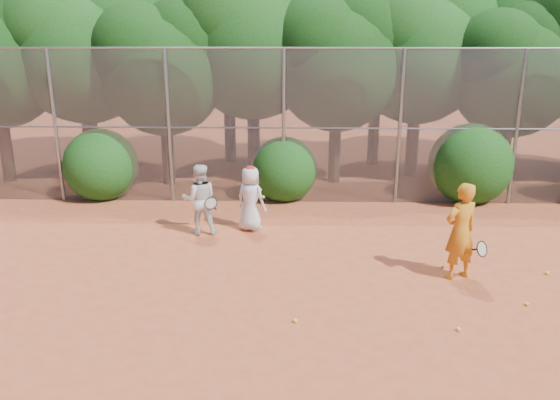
{
  "coord_description": "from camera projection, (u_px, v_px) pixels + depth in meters",
  "views": [
    {
      "loc": [
        -0.71,
        -8.09,
        4.31
      ],
      "look_at": [
        -1.0,
        2.5,
        1.1
      ],
      "focal_mm": 35.0,
      "sensor_mm": 36.0,
      "label": 1
    }
  ],
  "objects": [
    {
      "name": "ground",
      "position": [
        337.0,
        308.0,
        8.97
      ],
      "size": [
        80.0,
        80.0,
        0.0
      ],
      "primitive_type": "plane",
      "color": "#A94726",
      "rests_on": "ground"
    },
    {
      "name": "fence_back",
      "position": [
        318.0,
        126.0,
        14.12
      ],
      "size": [
        20.05,
        0.09,
        4.03
      ],
      "color": "gray",
      "rests_on": "ground"
    },
    {
      "name": "tree_1",
      "position": [
        85.0,
        40.0,
        16.12
      ],
      "size": [
        4.64,
        4.03,
        6.35
      ],
      "color": "black",
      "rests_on": "ground"
    },
    {
      "name": "tree_2",
      "position": [
        164.0,
        62.0,
        15.54
      ],
      "size": [
        3.99,
        3.47,
        5.47
      ],
      "color": "black",
      "rests_on": "ground"
    },
    {
      "name": "tree_3",
      "position": [
        254.0,
        32.0,
        16.21
      ],
      "size": [
        4.89,
        4.26,
        6.7
      ],
      "color": "black",
      "rests_on": "ground"
    },
    {
      "name": "tree_4",
      "position": [
        339.0,
        55.0,
        15.75
      ],
      "size": [
        4.19,
        3.64,
        5.73
      ],
      "color": "black",
      "rests_on": "ground"
    },
    {
      "name": "tree_5",
      "position": [
        421.0,
        44.0,
        16.36
      ],
      "size": [
        4.51,
        3.92,
        6.17
      ],
      "color": "black",
      "rests_on": "ground"
    },
    {
      "name": "tree_6",
      "position": [
        515.0,
        66.0,
        15.51
      ],
      "size": [
        3.86,
        3.36,
        5.29
      ],
      "color": "black",
      "rests_on": "ground"
    },
    {
      "name": "tree_9",
      "position": [
        80.0,
        34.0,
        18.29
      ],
      "size": [
        4.83,
        4.2,
        6.62
      ],
      "color": "black",
      "rests_on": "ground"
    },
    {
      "name": "tree_10",
      "position": [
        229.0,
        25.0,
        18.27
      ],
      "size": [
        5.15,
        4.48,
        7.06
      ],
      "color": "black",
      "rests_on": "ground"
    },
    {
      "name": "tree_11",
      "position": [
        380.0,
        40.0,
        17.89
      ],
      "size": [
        4.64,
        4.03,
        6.35
      ],
      "color": "black",
      "rests_on": "ground"
    },
    {
      "name": "tree_12",
      "position": [
        513.0,
        29.0,
        18.25
      ],
      "size": [
        5.02,
        4.37,
        6.88
      ],
      "color": "black",
      "rests_on": "ground"
    },
    {
      "name": "bush_0",
      "position": [
        101.0,
        162.0,
        14.86
      ],
      "size": [
        2.0,
        2.0,
        2.0
      ],
      "primitive_type": "sphere",
      "color": "#114110",
      "rests_on": "ground"
    },
    {
      "name": "bush_1",
      "position": [
        284.0,
        166.0,
        14.76
      ],
      "size": [
        1.8,
        1.8,
        1.8
      ],
      "primitive_type": "sphere",
      "color": "#114110",
      "rests_on": "ground"
    },
    {
      "name": "bush_2",
      "position": [
        471.0,
        160.0,
        14.57
      ],
      "size": [
        2.2,
        2.2,
        2.2
      ],
      "primitive_type": "sphere",
      "color": "#114110",
      "rests_on": "ground"
    },
    {
      "name": "player_yellow",
      "position": [
        461.0,
        231.0,
        9.86
      ],
      "size": [
        0.9,
        0.68,
        1.82
      ],
      "rotation": [
        0.0,
        0.0,
        3.57
      ],
      "color": "orange",
      "rests_on": "ground"
    },
    {
      "name": "player_teen",
      "position": [
        251.0,
        198.0,
        12.39
      ],
      "size": [
        0.87,
        0.78,
        1.52
      ],
      "rotation": [
        0.0,
        0.0,
        2.62
      ],
      "color": "silver",
      "rests_on": "ground"
    },
    {
      "name": "player_white",
      "position": [
        200.0,
        199.0,
        12.16
      ],
      "size": [
        0.9,
        0.8,
        1.6
      ],
      "rotation": [
        0.0,
        0.0,
        3.29
      ],
      "color": "silver",
      "rests_on": "ground"
    },
    {
      "name": "ball_0",
      "position": [
        527.0,
        304.0,
        9.04
      ],
      "size": [
        0.07,
        0.07,
        0.07
      ],
      "primitive_type": "sphere",
      "color": "#D0E028",
      "rests_on": "ground"
    },
    {
      "name": "ball_1",
      "position": [
        443.0,
        267.0,
        10.49
      ],
      "size": [
        0.07,
        0.07,
        0.07
      ],
      "primitive_type": "sphere",
      "color": "#D0E028",
      "rests_on": "ground"
    },
    {
      "name": "ball_2",
      "position": [
        458.0,
        329.0,
        8.27
      ],
      "size": [
        0.07,
        0.07,
        0.07
      ],
      "primitive_type": "sphere",
      "color": "#D0E028",
      "rests_on": "ground"
    },
    {
      "name": "ball_3",
      "position": [
        547.0,
        273.0,
        10.22
      ],
      "size": [
        0.07,
        0.07,
        0.07
      ],
      "primitive_type": "sphere",
      "color": "#D0E028",
      "rests_on": "ground"
    },
    {
      "name": "ball_4",
      "position": [
        295.0,
        321.0,
        8.52
      ],
      "size": [
        0.07,
        0.07,
        0.07
      ],
      "primitive_type": "sphere",
      "color": "#D0E028",
      "rests_on": "ground"
    },
    {
      "name": "ball_5",
      "position": [
        466.0,
        226.0,
        12.77
      ],
      "size": [
        0.07,
        0.07,
        0.07
      ],
      "primitive_type": "sphere",
      "color": "#D0E028",
      "rests_on": "ground"
    }
  ]
}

